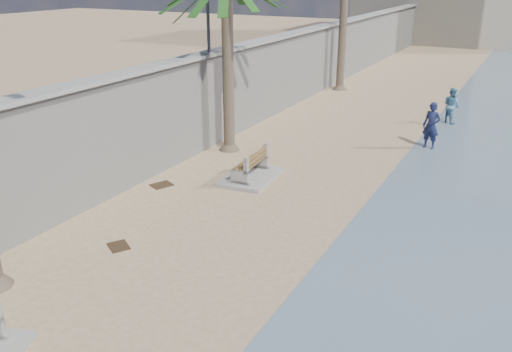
% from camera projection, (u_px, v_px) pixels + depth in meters
% --- Properties ---
extents(seawall, '(0.45, 70.00, 3.50)m').
position_uv_depth(seawall, '(293.00, 70.00, 27.44)').
color(seawall, gray).
rests_on(seawall, ground_plane).
extents(wall_cap, '(0.80, 70.00, 0.12)m').
position_uv_depth(wall_cap, '(294.00, 33.00, 26.80)').
color(wall_cap, gray).
rests_on(wall_cap, seawall).
extents(bench_far, '(1.69, 2.34, 0.94)m').
position_uv_depth(bench_far, '(250.00, 167.00, 17.83)').
color(bench_far, gray).
rests_on(bench_far, ground_plane).
extents(person_a, '(0.84, 0.66, 2.08)m').
position_uv_depth(person_a, '(432.00, 122.00, 20.64)').
color(person_a, '#151C3C').
rests_on(person_a, ground_plane).
extents(person_b, '(1.08, 1.06, 1.78)m').
position_uv_depth(person_b, '(452.00, 104.00, 24.21)').
color(person_b, teal).
rests_on(person_b, ground_plane).
extents(debris_c, '(0.73, 0.80, 0.03)m').
position_uv_depth(debris_c, '(162.00, 185.00, 17.42)').
color(debris_c, '#382616').
rests_on(debris_c, ground_plane).
extents(debris_d, '(0.73, 0.70, 0.03)m').
position_uv_depth(debris_d, '(119.00, 246.00, 13.56)').
color(debris_d, '#382616').
rests_on(debris_d, ground_plane).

